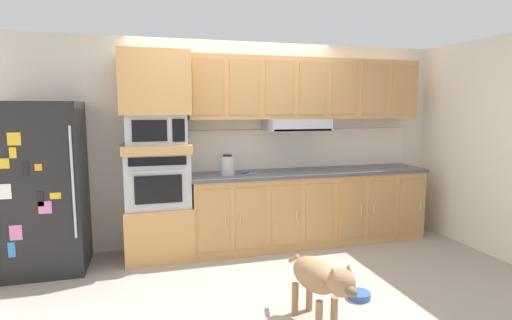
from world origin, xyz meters
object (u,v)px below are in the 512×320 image
refrigerator (45,187)px  dog (320,278)px  microwave (156,129)px  built_in_oven (158,179)px  screwdriver (246,172)px  electric_kettle (228,165)px  dog_food_bowl (359,295)px

refrigerator → dog: refrigerator is taller
microwave → built_in_oven: bearing=179.2°
microwave → screwdriver: microwave is taller
refrigerator → screwdriver: refrigerator is taller
microwave → electric_kettle: size_ratio=2.68×
electric_kettle → screwdriver: bearing=12.2°
built_in_oven → electric_kettle: built_in_oven is taller
dog → dog_food_bowl: size_ratio=4.34×
microwave → dog_food_bowl: size_ratio=3.22×
electric_kettle → dog_food_bowl: 2.01m
refrigerator → built_in_oven: refrigerator is taller
refrigerator → dog_food_bowl: refrigerator is taller
microwave → electric_kettle: 0.90m
screwdriver → dog_food_bowl: bearing=-66.9°
refrigerator → dog_food_bowl: 3.29m
screwdriver → dog_food_bowl: size_ratio=0.80×
screwdriver → refrigerator: bearing=-178.1°
screwdriver → dog: (0.12, -1.86, -0.54)m
microwave → screwdriver: (1.03, 0.00, -0.53)m
refrigerator → microwave: bearing=3.4°
refrigerator → screwdriver: size_ratio=10.97×
built_in_oven → microwave: (0.00, -0.00, 0.56)m
screwdriver → electric_kettle: size_ratio=0.67×
refrigerator → built_in_oven: (1.14, 0.07, 0.02)m
electric_kettle → dog_food_bowl: electric_kettle is taller
refrigerator → built_in_oven: size_ratio=2.51×
microwave → dog: (1.15, -1.86, -1.07)m
electric_kettle → dog_food_bowl: size_ratio=1.20×
microwave → electric_kettle: bearing=-3.4°
refrigerator → dog_food_bowl: bearing=-27.6°
microwave → dog: bearing=-58.3°
refrigerator → built_in_oven: bearing=3.4°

